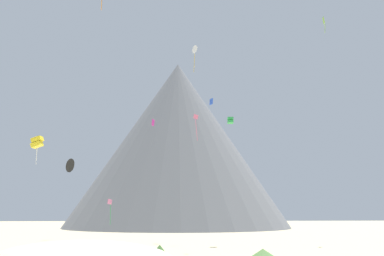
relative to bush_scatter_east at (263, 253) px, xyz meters
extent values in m
cone|color=#568442|center=(0.00, 0.00, 0.00)|extent=(3.72, 3.72, 0.86)
cone|color=#477238|center=(-11.04, 3.89, 0.10)|extent=(2.25, 2.25, 1.06)
cone|color=slate|center=(-5.20, 87.97, 24.89)|extent=(87.85, 87.85, 50.64)
cone|color=slate|center=(-4.09, 95.75, 13.85)|extent=(55.74, 55.74, 28.55)
cube|color=blue|center=(-4.19, 10.42, 19.14)|extent=(0.45, 0.70, 0.90)
cube|color=#D1339E|center=(-12.13, 17.02, 17.40)|extent=(0.47, 0.66, 1.04)
cone|color=black|center=(-27.49, 35.30, 12.70)|extent=(1.75, 2.65, 2.57)
cube|color=yellow|center=(-26.61, 8.43, 12.64)|extent=(1.49, 1.40, 0.91)
cube|color=yellow|center=(-26.61, 8.43, 13.28)|extent=(1.49, 1.40, 0.91)
cylinder|color=white|center=(-26.58, 8.43, 11.22)|extent=(0.14, 0.39, 2.28)
cube|color=#E5668C|center=(-5.23, 22.79, 19.59)|extent=(0.87, 0.91, 0.76)
cylinder|color=#E5668C|center=(-5.13, 22.79, 17.41)|extent=(0.41, 0.16, 3.62)
cube|color=#8CD133|center=(18.32, 25.65, 38.42)|extent=(0.48, 1.15, 1.28)
cylinder|color=#8CD133|center=(18.50, 25.65, 36.95)|extent=(0.22, 0.15, 1.77)
cube|color=pink|center=(-19.10, 26.78, 5.91)|extent=(0.71, 0.89, 0.98)
cylinder|color=green|center=(-18.94, 26.78, 3.85)|extent=(0.08, 0.25, 3.28)
cube|color=green|center=(0.01, 19.98, 18.26)|extent=(0.94, 0.98, 0.51)
cube|color=green|center=(0.01, 19.98, 18.75)|extent=(0.94, 0.98, 0.51)
cone|color=white|center=(-4.55, 32.05, 34.59)|extent=(1.04, 1.50, 1.63)
cylinder|color=gold|center=(-4.69, 32.05, 31.93)|extent=(0.29, 0.26, 3.70)
camera|label=1|loc=(-11.56, -49.55, 4.38)|focal=42.47mm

